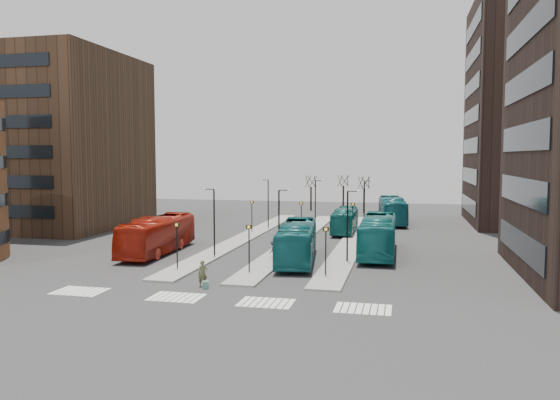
% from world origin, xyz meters
% --- Properties ---
extents(ground, '(160.00, 160.00, 0.00)m').
position_xyz_m(ground, '(0.00, 0.00, 0.00)').
color(ground, '#2A2A2C').
rests_on(ground, ground).
extents(island_left, '(2.50, 45.00, 0.15)m').
position_xyz_m(island_left, '(-4.00, 30.00, 0.07)').
color(island_left, gray).
rests_on(island_left, ground).
extents(island_mid, '(2.50, 45.00, 0.15)m').
position_xyz_m(island_mid, '(2.00, 30.00, 0.07)').
color(island_mid, gray).
rests_on(island_mid, ground).
extents(island_right, '(2.50, 45.00, 0.15)m').
position_xyz_m(island_right, '(8.00, 30.00, 0.07)').
color(island_right, gray).
rests_on(island_right, ground).
extents(suitcase, '(0.51, 0.46, 0.53)m').
position_xyz_m(suitcase, '(0.04, 6.59, 0.26)').
color(suitcase, '#1A4291').
rests_on(suitcase, ground).
extents(red_bus, '(3.39, 12.55, 3.47)m').
position_xyz_m(red_bus, '(-9.24, 18.64, 1.73)').
color(red_bus, '#9A1A0B').
rests_on(red_bus, ground).
extents(teal_bus_a, '(4.40, 12.56, 3.42)m').
position_xyz_m(teal_bus_a, '(4.31, 17.55, 1.71)').
color(teal_bus_a, '#12595C').
rests_on(teal_bus_a, ground).
extents(teal_bus_b, '(2.61, 10.47, 2.91)m').
position_xyz_m(teal_bus_b, '(6.42, 36.54, 1.45)').
color(teal_bus_b, '#135F5C').
rests_on(teal_bus_b, ground).
extents(teal_bus_c, '(3.14, 12.99, 3.61)m').
position_xyz_m(teal_bus_c, '(10.99, 22.47, 1.81)').
color(teal_bus_c, '#156B6C').
rests_on(teal_bus_c, ground).
extents(teal_bus_d, '(4.25, 13.05, 3.57)m').
position_xyz_m(teal_bus_d, '(11.76, 47.04, 1.78)').
color(teal_bus_d, '#145C66').
rests_on(teal_bus_d, ground).
extents(traveller, '(0.80, 0.71, 1.85)m').
position_xyz_m(traveller, '(-0.36, 7.11, 0.92)').
color(traveller, '#4A4D2E').
rests_on(traveller, ground).
extents(commuter_a, '(0.85, 0.72, 1.52)m').
position_xyz_m(commuter_a, '(-8.26, 19.30, 0.76)').
color(commuter_a, black).
rests_on(commuter_a, ground).
extents(commuter_b, '(0.69, 1.03, 1.62)m').
position_xyz_m(commuter_b, '(3.46, 15.10, 0.81)').
color(commuter_b, black).
rests_on(commuter_b, ground).
extents(commuter_c, '(0.86, 1.17, 1.63)m').
position_xyz_m(commuter_c, '(2.00, 18.31, 0.81)').
color(commuter_c, black).
rests_on(commuter_c, ground).
extents(crosswalk_stripes, '(22.35, 2.40, 0.01)m').
position_xyz_m(crosswalk_stripes, '(1.75, 4.00, 0.01)').
color(crosswalk_stripes, silver).
rests_on(crosswalk_stripes, ground).
extents(office_block, '(25.00, 20.12, 22.00)m').
position_xyz_m(office_block, '(-34.00, 33.98, 11.00)').
color(office_block, '#422D1E').
rests_on(office_block, ground).
extents(tower_far, '(20.12, 20.00, 30.00)m').
position_xyz_m(tower_far, '(31.98, 50.00, 15.00)').
color(tower_far, black).
rests_on(tower_far, ground).
extents(sign_poles, '(12.45, 22.12, 3.65)m').
position_xyz_m(sign_poles, '(1.60, 23.00, 2.41)').
color(sign_poles, black).
rests_on(sign_poles, ground).
extents(lamp_posts, '(14.04, 20.24, 6.12)m').
position_xyz_m(lamp_posts, '(2.64, 28.00, 3.58)').
color(lamp_posts, black).
rests_on(lamp_posts, ground).
extents(bare_trees, '(10.97, 8.14, 5.90)m').
position_xyz_m(bare_trees, '(2.67, 62.67, 2.72)').
color(bare_trees, black).
rests_on(bare_trees, ground).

